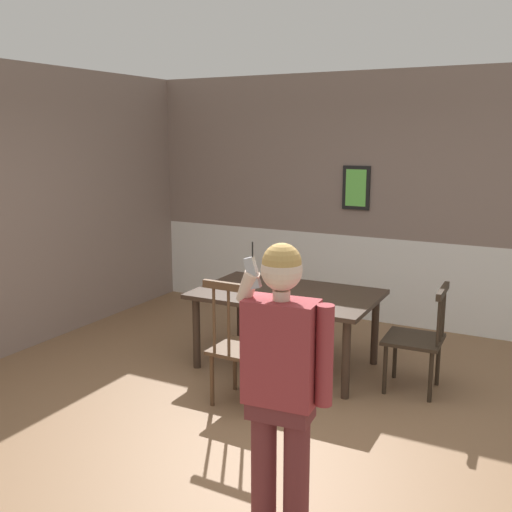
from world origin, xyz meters
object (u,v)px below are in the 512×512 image
Objects in this scene: chair_near_window at (418,338)px; chair_by_doorway at (240,346)px; person_figure at (282,377)px; dining_table at (287,300)px.

chair_near_window is 1.52m from chair_by_doorway.
person_figure is at bearing -51.52° from chair_by_doorway.
dining_table is at bearing -70.90° from person_figure.
dining_table is 0.93m from chair_by_doorway.
person_figure reaches higher than dining_table.
chair_near_window reaches higher than dining_table.
person_figure reaches higher than chair_near_window.
person_figure is at bearing -65.70° from dining_table.
chair_by_doorway is 1.69m from person_figure.
chair_by_doorway is (-1.20, -0.93, 0.02)m from chair_near_window.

